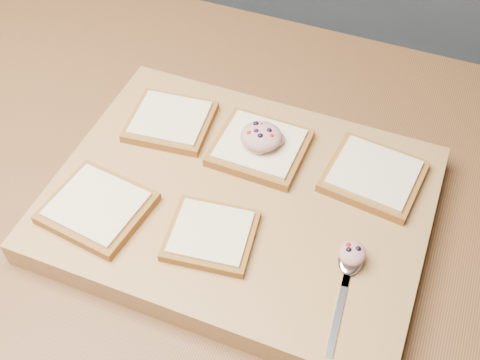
# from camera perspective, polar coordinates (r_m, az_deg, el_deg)

# --- Properties ---
(island_counter) EXTENTS (2.00, 0.80, 0.90)m
(island_counter) POSITION_cam_1_polar(r_m,az_deg,el_deg) (1.28, -4.95, -11.42)
(island_counter) COLOR slate
(island_counter) RESTS_ON ground
(cutting_board) EXTENTS (0.50, 0.38, 0.04)m
(cutting_board) POSITION_cam_1_polar(r_m,az_deg,el_deg) (0.83, 0.00, -2.20)
(cutting_board) COLOR #B8804E
(cutting_board) RESTS_ON island_counter
(bread_far_left) EXTENTS (0.13, 0.12, 0.02)m
(bread_far_left) POSITION_cam_1_polar(r_m,az_deg,el_deg) (0.90, -6.60, 5.60)
(bread_far_left) COLOR #925D25
(bread_far_left) RESTS_ON cutting_board
(bread_far_center) EXTENTS (0.13, 0.12, 0.02)m
(bread_far_center) POSITION_cam_1_polar(r_m,az_deg,el_deg) (0.86, 1.90, 3.15)
(bread_far_center) COLOR #925D25
(bread_far_center) RESTS_ON cutting_board
(bread_far_right) EXTENTS (0.14, 0.13, 0.02)m
(bread_far_right) POSITION_cam_1_polar(r_m,az_deg,el_deg) (0.84, 12.55, 0.42)
(bread_far_right) COLOR #925D25
(bread_far_right) RESTS_ON cutting_board
(bread_near_left) EXTENTS (0.14, 0.13, 0.02)m
(bread_near_left) POSITION_cam_1_polar(r_m,az_deg,el_deg) (0.81, -13.38, -2.54)
(bread_near_left) COLOR #925D25
(bread_near_left) RESTS_ON cutting_board
(bread_near_center) EXTENTS (0.12, 0.11, 0.02)m
(bread_near_center) POSITION_cam_1_polar(r_m,az_deg,el_deg) (0.77, -2.77, -5.20)
(bread_near_center) COLOR #925D25
(bread_near_center) RESTS_ON cutting_board
(tuna_salad_dollop) EXTENTS (0.06, 0.06, 0.03)m
(tuna_salad_dollop) POSITION_cam_1_polar(r_m,az_deg,el_deg) (0.84, 2.03, 4.18)
(tuna_salad_dollop) COLOR tan
(tuna_salad_dollop) RESTS_ON bread_far_center
(spoon) EXTENTS (0.03, 0.15, 0.01)m
(spoon) POSITION_cam_1_polar(r_m,az_deg,el_deg) (0.75, 10.26, -8.15)
(spoon) COLOR silver
(spoon) RESTS_ON cutting_board
(spoon_salad) EXTENTS (0.03, 0.04, 0.02)m
(spoon_salad) POSITION_cam_1_polar(r_m,az_deg,el_deg) (0.75, 10.58, -6.81)
(spoon_salad) COLOR tan
(spoon_salad) RESTS_ON spoon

